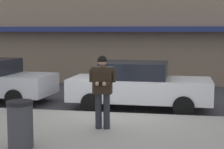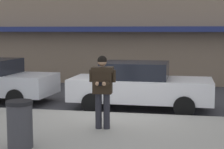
% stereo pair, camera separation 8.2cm
% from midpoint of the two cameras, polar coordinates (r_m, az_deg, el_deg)
% --- Properties ---
extents(ground_plane, '(80.00, 80.00, 0.00)m').
position_cam_midpoint_polar(ground_plane, '(11.32, 1.13, -6.27)').
color(ground_plane, '#3D3D42').
extents(sidewalk, '(32.00, 5.30, 0.14)m').
position_cam_midpoint_polar(sidewalk, '(8.45, 4.69, -10.35)').
color(sidewalk, '#99968E').
rests_on(sidewalk, ground).
extents(curb_paint_line, '(28.00, 0.12, 0.01)m').
position_cam_midpoint_polar(curb_paint_line, '(11.25, 6.23, -6.37)').
color(curb_paint_line, silver).
rests_on(curb_paint_line, ground).
extents(parked_sedan_mid, '(4.53, 1.99, 1.54)m').
position_cam_midpoint_polar(parked_sedan_mid, '(12.06, 4.40, -1.66)').
color(parked_sedan_mid, silver).
rests_on(parked_sedan_mid, ground).
extents(man_texting_on_phone, '(0.65, 0.60, 1.81)m').
position_cam_midpoint_polar(man_texting_on_phone, '(9.10, -1.21, -1.47)').
color(man_texting_on_phone, '#23232B').
rests_on(man_texting_on_phone, sidewalk).
extents(trash_bin, '(0.55, 0.55, 0.98)m').
position_cam_midpoint_polar(trash_bin, '(7.97, -13.58, -7.36)').
color(trash_bin, '#38383D').
rests_on(trash_bin, sidewalk).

